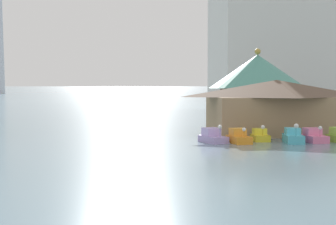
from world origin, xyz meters
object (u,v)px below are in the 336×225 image
(pedal_boat_pink, at_px, (314,136))
(boathouse, at_px, (276,106))
(pedal_boat_lavender, at_px, (213,137))
(pedal_boat_cyan, at_px, (293,137))
(pedal_boat_orange, at_px, (239,137))
(green_roof_pavilion, at_px, (257,87))
(pedal_boat_yellow, at_px, (260,136))
(background_building_block, at_px, (291,37))

(pedal_boat_pink, distance_m, boathouse, 7.51)
(pedal_boat_lavender, xyz_separation_m, pedal_boat_cyan, (6.79, -1.25, 0.03))
(pedal_boat_cyan, xyz_separation_m, boathouse, (1.00, 7.49, 2.34))
(pedal_boat_lavender, height_order, pedal_boat_cyan, pedal_boat_cyan)
(pedal_boat_orange, distance_m, boathouse, 9.41)
(pedal_boat_cyan, bearing_deg, pedal_boat_orange, -85.37)
(pedal_boat_orange, height_order, green_roof_pavilion, green_roof_pavilion)
(green_roof_pavilion, bearing_deg, pedal_boat_yellow, -105.46)
(pedal_boat_pink, xyz_separation_m, green_roof_pavilion, (-0.66, 14.88, 4.28))
(pedal_boat_cyan, relative_size, pedal_boat_pink, 1.14)
(pedal_boat_lavender, relative_size, pedal_boat_orange, 1.18)
(pedal_boat_lavender, xyz_separation_m, pedal_boat_orange, (2.09, -0.87, 0.00))
(pedal_boat_yellow, relative_size, pedal_boat_pink, 0.84)
(pedal_boat_pink, bearing_deg, green_roof_pavilion, 176.30)
(pedal_boat_cyan, distance_m, background_building_block, 56.09)
(pedal_boat_orange, relative_size, green_roof_pavilion, 0.25)
(pedal_boat_pink, bearing_deg, pedal_boat_orange, -95.77)
(pedal_boat_yellow, relative_size, pedal_boat_cyan, 0.74)
(pedal_boat_yellow, distance_m, boathouse, 7.00)
(pedal_boat_pink, relative_size, green_roof_pavilion, 0.25)
(pedal_boat_lavender, height_order, pedal_boat_orange, pedal_boat_lavender)
(pedal_boat_pink, xyz_separation_m, boathouse, (-1.02, 7.05, 2.38))
(boathouse, bearing_deg, pedal_boat_orange, -128.72)
(boathouse, bearing_deg, pedal_boat_yellow, -120.86)
(pedal_boat_pink, distance_m, background_building_block, 55.06)
(pedal_boat_pink, distance_m, green_roof_pavilion, 15.50)
(pedal_boat_lavender, xyz_separation_m, pedal_boat_pink, (8.81, -0.81, -0.01))
(pedal_boat_lavender, relative_size, background_building_block, 0.11)
(boathouse, bearing_deg, pedal_boat_pink, -81.78)
(pedal_boat_orange, distance_m, pedal_boat_cyan, 4.71)
(pedal_boat_cyan, xyz_separation_m, background_building_block, (18.48, 51.30, 13.17))
(pedal_boat_orange, bearing_deg, pedal_boat_cyan, 76.93)
(green_roof_pavilion, bearing_deg, pedal_boat_lavender, -120.07)
(pedal_boat_orange, height_order, pedal_boat_yellow, pedal_boat_yellow)
(pedal_boat_lavender, relative_size, pedal_boat_pink, 1.18)
(pedal_boat_orange, xyz_separation_m, pedal_boat_pink, (6.72, 0.06, -0.01))
(pedal_boat_yellow, xyz_separation_m, pedal_boat_cyan, (2.37, -1.85, 0.08))
(pedal_boat_orange, relative_size, background_building_block, 0.10)
(pedal_boat_orange, xyz_separation_m, pedal_boat_yellow, (2.33, 1.47, -0.05))
(pedal_boat_pink, bearing_deg, background_building_block, 155.82)
(pedal_boat_yellow, distance_m, pedal_boat_pink, 4.61)
(background_building_block, bearing_deg, pedal_boat_yellow, -112.86)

